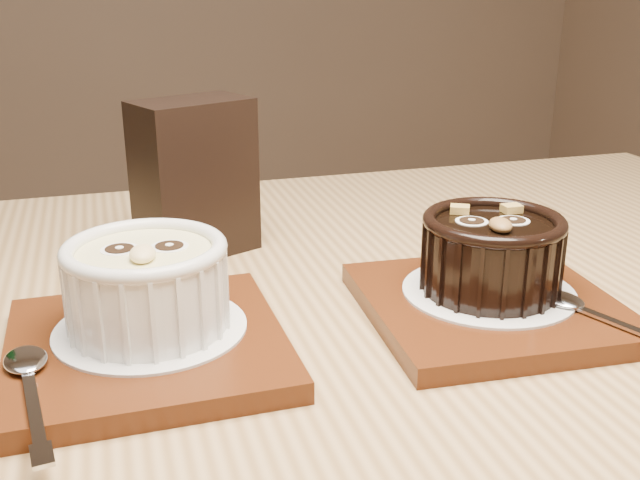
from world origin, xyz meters
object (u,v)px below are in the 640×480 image
Objects in this scene: tray_right at (489,306)px; ramekin_dark at (492,250)px; ramekin_white at (147,281)px; condiment_stand at (195,178)px; tray_left at (147,347)px; table at (295,429)px.

ramekin_dark is (0.00, 0.01, 0.04)m from tray_right.
condiment_stand reaches higher than ramekin_white.
tray_left is 1.29× the size of condiment_stand.
table is 0.18m from tray_right.
ramekin_white reaches higher than tray_right.
table is 11.14× the size of ramekin_white.
ramekin_dark is 0.27m from condiment_stand.
ramekin_dark is at bearing 67.47° from tray_right.
tray_right is 1.29× the size of condiment_stand.
tray_left is 0.26m from ramekin_dark.
tray_left is at bearing -166.28° from ramekin_dark.
ramekin_white reaches higher than table.
condiment_stand reaches higher than tray_right.
ramekin_white is (0.00, 0.01, 0.04)m from tray_left.
ramekin_white is 0.25m from tray_right.
tray_right is at bearing -0.94° from tray_left.
ramekin_white is 0.78× the size of condiment_stand.
tray_left is 1.66× the size of ramekin_white.
table is at bearing -74.70° from condiment_stand.
tray_right is at bearing 2.84° from ramekin_white.
ramekin_dark reaches higher than table.
tray_left is 0.21m from condiment_stand.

